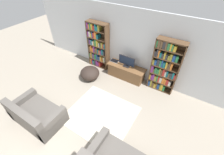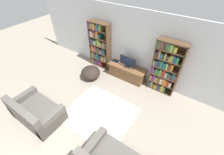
{
  "view_description": "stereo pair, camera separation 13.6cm",
  "coord_description": "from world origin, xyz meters",
  "px_view_note": "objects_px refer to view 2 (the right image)",
  "views": [
    {
      "loc": [
        2.01,
        -0.3,
        3.95
      ],
      "look_at": [
        0.01,
        2.92,
        0.7
      ],
      "focal_mm": 24.0,
      "sensor_mm": 36.0,
      "label": 1
    },
    {
      "loc": [
        2.12,
        -0.22,
        3.95
      ],
      "look_at": [
        0.01,
        2.92,
        0.7
      ],
      "focal_mm": 24.0,
      "sensor_mm": 36.0,
      "label": 2
    }
  ],
  "objects_px": {
    "couch_left_sectional": "(36,113)",
    "bookshelf_left": "(99,46)",
    "television": "(128,62)",
    "beanbag_ottoman": "(91,73)",
    "bookshelf_right": "(165,68)",
    "tv_stand": "(127,72)",
    "laptop": "(116,61)"
  },
  "relations": [
    {
      "from": "laptop",
      "to": "beanbag_ottoman",
      "type": "distance_m",
      "value": 1.1
    },
    {
      "from": "television",
      "to": "couch_left_sectional",
      "type": "relative_size",
      "value": 0.43
    },
    {
      "from": "laptop",
      "to": "beanbag_ottoman",
      "type": "relative_size",
      "value": 0.44
    },
    {
      "from": "bookshelf_left",
      "to": "couch_left_sectional",
      "type": "bearing_deg",
      "value": -87.64
    },
    {
      "from": "bookshelf_right",
      "to": "tv_stand",
      "type": "bearing_deg",
      "value": -174.75
    },
    {
      "from": "bookshelf_left",
      "to": "laptop",
      "type": "relative_size",
      "value": 5.86
    },
    {
      "from": "bookshelf_left",
      "to": "bookshelf_right",
      "type": "distance_m",
      "value": 2.74
    },
    {
      "from": "couch_left_sectional",
      "to": "bookshelf_left",
      "type": "bearing_deg",
      "value": 92.36
    },
    {
      "from": "tv_stand",
      "to": "laptop",
      "type": "xyz_separation_m",
      "value": [
        -0.57,
        0.07,
        0.28
      ]
    },
    {
      "from": "bookshelf_right",
      "to": "couch_left_sectional",
      "type": "relative_size",
      "value": 1.29
    },
    {
      "from": "bookshelf_right",
      "to": "television",
      "type": "relative_size",
      "value": 3.0
    },
    {
      "from": "tv_stand",
      "to": "laptop",
      "type": "height_order",
      "value": "laptop"
    },
    {
      "from": "bookshelf_right",
      "to": "couch_left_sectional",
      "type": "distance_m",
      "value": 4.25
    },
    {
      "from": "bookshelf_right",
      "to": "beanbag_ottoman",
      "type": "distance_m",
      "value": 2.77
    },
    {
      "from": "bookshelf_left",
      "to": "television",
      "type": "xyz_separation_m",
      "value": [
        1.41,
        -0.12,
        -0.18
      ]
    },
    {
      "from": "tv_stand",
      "to": "television",
      "type": "xyz_separation_m",
      "value": [
        0.0,
        0.0,
        0.5
      ]
    },
    {
      "from": "tv_stand",
      "to": "couch_left_sectional",
      "type": "height_order",
      "value": "couch_left_sectional"
    },
    {
      "from": "bookshelf_right",
      "to": "beanbag_ottoman",
      "type": "relative_size",
      "value": 2.59
    },
    {
      "from": "bookshelf_right",
      "to": "laptop",
      "type": "xyz_separation_m",
      "value": [
        -1.9,
        -0.06,
        -0.4
      ]
    },
    {
      "from": "bookshelf_right",
      "to": "tv_stand",
      "type": "xyz_separation_m",
      "value": [
        -1.33,
        -0.12,
        -0.68
      ]
    },
    {
      "from": "television",
      "to": "beanbag_ottoman",
      "type": "distance_m",
      "value": 1.52
    },
    {
      "from": "bookshelf_right",
      "to": "bookshelf_left",
      "type": "bearing_deg",
      "value": 179.98
    },
    {
      "from": "television",
      "to": "bookshelf_left",
      "type": "bearing_deg",
      "value": 175.0
    },
    {
      "from": "television",
      "to": "beanbag_ottoman",
      "type": "relative_size",
      "value": 0.86
    },
    {
      "from": "bookshelf_left",
      "to": "television",
      "type": "bearing_deg",
      "value": -5.0
    },
    {
      "from": "bookshelf_left",
      "to": "tv_stand",
      "type": "distance_m",
      "value": 1.57
    },
    {
      "from": "bookshelf_left",
      "to": "bookshelf_right",
      "type": "relative_size",
      "value": 1.0
    },
    {
      "from": "laptop",
      "to": "tv_stand",
      "type": "bearing_deg",
      "value": -6.54
    },
    {
      "from": "television",
      "to": "beanbag_ottoman",
      "type": "bearing_deg",
      "value": -146.01
    },
    {
      "from": "bookshelf_right",
      "to": "beanbag_ottoman",
      "type": "bearing_deg",
      "value": -159.91
    },
    {
      "from": "bookshelf_left",
      "to": "tv_stand",
      "type": "bearing_deg",
      "value": -5.0
    },
    {
      "from": "tv_stand",
      "to": "bookshelf_right",
      "type": "bearing_deg",
      "value": 5.25
    }
  ]
}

